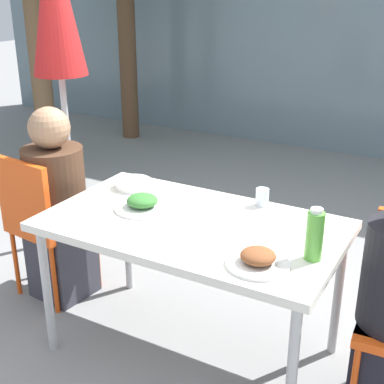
{
  "coord_description": "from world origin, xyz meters",
  "views": [
    {
      "loc": [
        1.1,
        -1.98,
        1.79
      ],
      "look_at": [
        0.0,
        0.0,
        0.88
      ],
      "focal_mm": 50.0,
      "sensor_mm": 36.0,
      "label": 1
    }
  ],
  "objects_px": {
    "chair_left": "(41,217)",
    "person_left": "(58,211)",
    "bottle": "(315,235)",
    "salad_bowl": "(133,184)",
    "closed_umbrella": "(56,14)",
    "drinking_cup": "(262,197)"
  },
  "relations": [
    {
      "from": "closed_umbrella",
      "to": "drinking_cup",
      "type": "xyz_separation_m",
      "value": [
        1.59,
        -0.37,
        -0.8
      ]
    },
    {
      "from": "chair_left",
      "to": "bottle",
      "type": "height_order",
      "value": "bottle"
    },
    {
      "from": "bottle",
      "to": "drinking_cup",
      "type": "height_order",
      "value": "bottle"
    },
    {
      "from": "person_left",
      "to": "salad_bowl",
      "type": "distance_m",
      "value": 0.51
    },
    {
      "from": "chair_left",
      "to": "drinking_cup",
      "type": "xyz_separation_m",
      "value": [
        1.21,
        0.31,
        0.25
      ]
    },
    {
      "from": "bottle",
      "to": "chair_left",
      "type": "bearing_deg",
      "value": 176.42
    },
    {
      "from": "person_left",
      "to": "drinking_cup",
      "type": "distance_m",
      "value": 1.2
    },
    {
      "from": "person_left",
      "to": "bottle",
      "type": "bearing_deg",
      "value": -0.25
    },
    {
      "from": "salad_bowl",
      "to": "person_left",
      "type": "bearing_deg",
      "value": -164.83
    },
    {
      "from": "chair_left",
      "to": "drinking_cup",
      "type": "distance_m",
      "value": 1.28
    },
    {
      "from": "person_left",
      "to": "drinking_cup",
      "type": "relative_size",
      "value": 12.9
    },
    {
      "from": "closed_umbrella",
      "to": "drinking_cup",
      "type": "bearing_deg",
      "value": -13.03
    },
    {
      "from": "chair_left",
      "to": "bottle",
      "type": "xyz_separation_m",
      "value": [
        1.6,
        -0.1,
        0.32
      ]
    },
    {
      "from": "closed_umbrella",
      "to": "person_left",
      "type": "bearing_deg",
      "value": -54.26
    },
    {
      "from": "chair_left",
      "to": "person_left",
      "type": "distance_m",
      "value": 0.1
    },
    {
      "from": "person_left",
      "to": "salad_bowl",
      "type": "relative_size",
      "value": 5.91
    },
    {
      "from": "person_left",
      "to": "bottle",
      "type": "xyz_separation_m",
      "value": [
        1.54,
        -0.17,
        0.29
      ]
    },
    {
      "from": "chair_left",
      "to": "bottle",
      "type": "distance_m",
      "value": 1.64
    },
    {
      "from": "bottle",
      "to": "salad_bowl",
      "type": "xyz_separation_m",
      "value": [
        -1.09,
        0.3,
        -0.08
      ]
    },
    {
      "from": "chair_left",
      "to": "salad_bowl",
      "type": "bearing_deg",
      "value": 27.23
    },
    {
      "from": "person_left",
      "to": "bottle",
      "type": "distance_m",
      "value": 1.58
    },
    {
      "from": "chair_left",
      "to": "closed_umbrella",
      "type": "bearing_deg",
      "value": 125.23
    }
  ]
}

